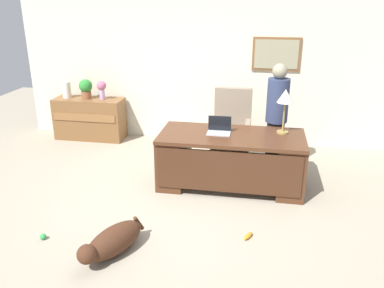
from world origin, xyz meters
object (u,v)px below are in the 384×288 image
at_px(desk_lamp, 285,99).
at_px(potted_plant, 86,88).
at_px(dog_toy_ball, 43,237).
at_px(vase_empty, 67,90).
at_px(dog_toy_bone, 248,236).
at_px(person_standing, 276,118).
at_px(desk, 231,159).
at_px(laptop, 219,129).
at_px(vase_with_flowers, 102,88).
at_px(credenza, 90,118).
at_px(dog_lying, 112,241).
at_px(armchair, 232,130).

bearing_deg(desk_lamp, potted_plant, 159.00).
relative_size(potted_plant, dog_toy_ball, 5.07).
bearing_deg(vase_empty, dog_toy_bone, -39.00).
distance_m(person_standing, desk_lamp, 0.59).
height_order(desk, laptop, laptop).
bearing_deg(vase_with_flowers, desk_lamp, -22.83).
height_order(laptop, dog_toy_ball, laptop).
height_order(laptop, dog_toy_bone, laptop).
bearing_deg(desk, credenza, 150.54).
height_order(desk_lamp, dog_toy_ball, desk_lamp).
xyz_separation_m(potted_plant, dog_toy_bone, (3.12, -2.84, -0.94)).
relative_size(laptop, dog_toy_ball, 4.51).
relative_size(vase_with_flowers, vase_empty, 1.13).
distance_m(dog_lying, vase_empty, 4.06).
distance_m(dog_lying, desk_lamp, 2.92).
distance_m(laptop, vase_with_flowers, 2.76).
distance_m(person_standing, dog_lying, 3.08).
relative_size(armchair, vase_with_flowers, 3.43).
xyz_separation_m(armchair, dog_lying, (-1.01, -2.81, -0.36)).
distance_m(dog_lying, laptop, 2.20).
height_order(armchair, vase_empty, armchair).
xyz_separation_m(credenza, potted_plant, (-0.03, 0.00, 0.58)).
xyz_separation_m(desk_lamp, vase_empty, (-3.88, 1.34, -0.34)).
xyz_separation_m(vase_with_flowers, dog_toy_ball, (0.55, -3.27, -0.94)).
bearing_deg(desk_lamp, dog_toy_ball, -143.79).
relative_size(armchair, dog_lying, 1.39).
distance_m(laptop, dog_toy_bone, 1.65).
bearing_deg(desk, armchair, 94.21).
bearing_deg(dog_toy_bone, potted_plant, 137.73).
relative_size(desk, armchair, 1.71).
height_order(desk_lamp, dog_toy_bone, desk_lamp).
xyz_separation_m(vase_with_flowers, dog_toy_bone, (2.82, -2.84, -0.95)).
bearing_deg(desk, laptop, 155.56).
bearing_deg(credenza, vase_empty, 179.81).
xyz_separation_m(dog_lying, desk_lamp, (1.77, 2.04, 1.10)).
height_order(desk_lamp, vase_empty, desk_lamp).
relative_size(armchair, laptop, 3.65).
height_order(dog_lying, dog_toy_bone, dog_lying).
relative_size(credenza, vase_with_flowers, 3.75).
relative_size(vase_with_flowers, potted_plant, 0.95).
xyz_separation_m(person_standing, dog_toy_ball, (-2.55, -2.36, -0.82)).
bearing_deg(vase_with_flowers, vase_empty, 180.00).
relative_size(credenza, dog_toy_ball, 18.04).
bearing_deg(credenza, laptop, -29.80).
distance_m(credenza, dog_lying, 3.79).
height_order(credenza, potted_plant, potted_plant).
distance_m(armchair, laptop, 0.97).
relative_size(armchair, person_standing, 0.71).
bearing_deg(dog_lying, credenza, 116.67).
height_order(desk, credenza, desk).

